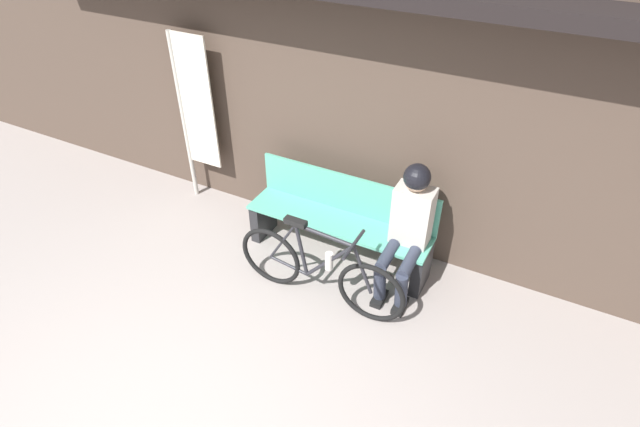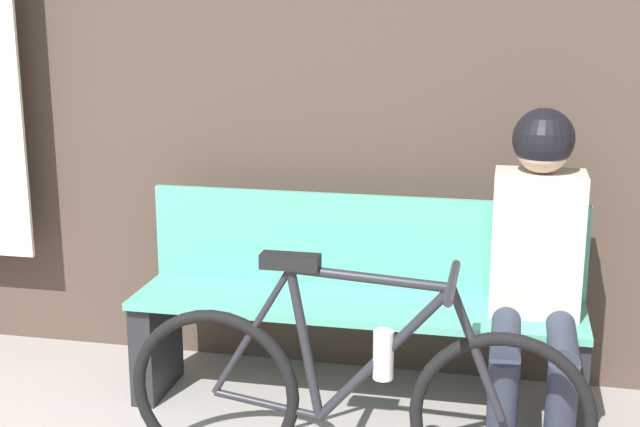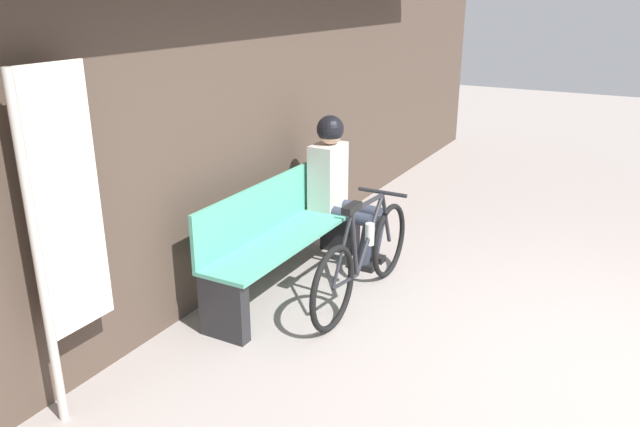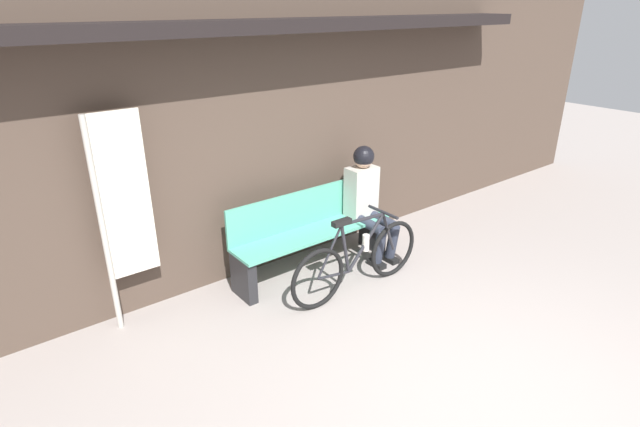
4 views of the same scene
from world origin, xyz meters
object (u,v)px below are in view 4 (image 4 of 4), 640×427
person_seated (367,195)px  bicycle (358,260)px  park_bench_near (311,234)px  banner_pole (119,206)px

person_seated → bicycle: bearing=-138.4°
bicycle → person_seated: bearing=41.6°
person_seated → park_bench_near: bearing=171.1°
person_seated → banner_pole: (-2.53, 0.32, 0.40)m
park_bench_near → bicycle: (0.10, -0.64, -0.07)m
bicycle → banner_pole: banner_pole is taller
bicycle → person_seated: 0.89m
park_bench_near → banner_pole: size_ratio=0.95×
park_bench_near → banner_pole: banner_pole is taller
park_bench_near → bicycle: park_bench_near is taller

